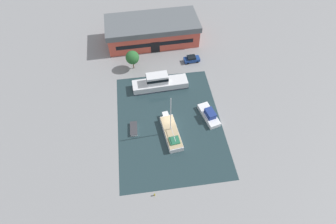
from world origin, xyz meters
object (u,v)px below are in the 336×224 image
at_px(sailboat_moored, 171,132).
at_px(cabin_boat, 209,115).
at_px(quay_tree_near_building, 132,57).
at_px(small_dinghy, 134,129).
at_px(motor_cruiser, 159,83).
at_px(parked_car, 192,59).
at_px(warehouse_building, 152,31).

xyz_separation_m(sailboat_moored, cabin_boat, (8.95, 3.37, 0.05)).
height_order(quay_tree_near_building, sailboat_moored, sailboat_moored).
height_order(quay_tree_near_building, cabin_boat, quay_tree_near_building).
xyz_separation_m(sailboat_moored, small_dinghy, (-7.71, 2.23, -0.44)).
relative_size(sailboat_moored, motor_cruiser, 0.83).
bearing_deg(sailboat_moored, parked_car, 61.50).
height_order(warehouse_building, small_dinghy, warehouse_building).
distance_m(motor_cruiser, small_dinghy, 13.55).
bearing_deg(cabin_boat, small_dinghy, 169.94).
distance_m(quay_tree_near_building, small_dinghy, 19.48).
bearing_deg(parked_car, motor_cruiser, -54.65).
xyz_separation_m(quay_tree_near_building, small_dinghy, (-1.08, -19.18, -3.20)).
height_order(warehouse_building, quay_tree_near_building, warehouse_building).
bearing_deg(warehouse_building, sailboat_moored, -90.98).
xyz_separation_m(parked_car, cabin_boat, (0.31, -18.52, -0.04)).
bearing_deg(small_dinghy, sailboat_moored, -14.17).
xyz_separation_m(warehouse_building, parked_car, (9.22, -10.46, -2.27)).
bearing_deg(sailboat_moored, small_dinghy, 156.89).
height_order(quay_tree_near_building, small_dinghy, quay_tree_near_building).
xyz_separation_m(warehouse_building, small_dinghy, (-7.12, -30.12, -2.80)).
bearing_deg(sailboat_moored, motor_cruiser, 86.55).
distance_m(sailboat_moored, cabin_boat, 9.56).
relative_size(motor_cruiser, small_dinghy, 3.75).
distance_m(warehouse_building, cabin_boat, 30.60).
xyz_separation_m(sailboat_moored, motor_cruiser, (-0.85, 13.86, 0.73)).
height_order(warehouse_building, motor_cruiser, warehouse_building).
bearing_deg(sailboat_moored, quay_tree_near_building, 100.22).
relative_size(quay_tree_near_building, parked_car, 1.23).
xyz_separation_m(small_dinghy, cabin_boat, (16.65, 1.14, 0.48)).
xyz_separation_m(quay_tree_near_building, motor_cruiser, (5.77, -7.56, -2.04)).
bearing_deg(motor_cruiser, parked_car, -52.61).
bearing_deg(quay_tree_near_building, small_dinghy, -93.24).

